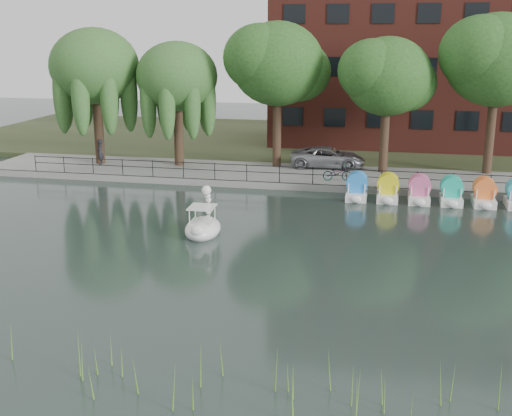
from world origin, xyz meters
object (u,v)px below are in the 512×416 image
(minivan, at_px, (328,156))
(swan_boat, at_px, (203,225))
(bicycle, at_px, (337,172))
(pedestrian, at_px, (100,150))

(minivan, relative_size, swan_boat, 2.10)
(minivan, relative_size, bicycle, 3.26)
(pedestrian, bearing_deg, bicycle, 67.45)
(minivan, distance_m, swan_boat, 15.24)
(minivan, relative_size, pedestrian, 2.83)
(minivan, xyz_separation_m, bicycle, (0.95, -3.80, -0.28))
(pedestrian, bearing_deg, minivan, 81.38)
(pedestrian, relative_size, swan_boat, 0.74)
(minivan, bearing_deg, swan_boat, 160.40)
(pedestrian, xyz_separation_m, swan_boat, (10.85, -12.43, -0.92))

